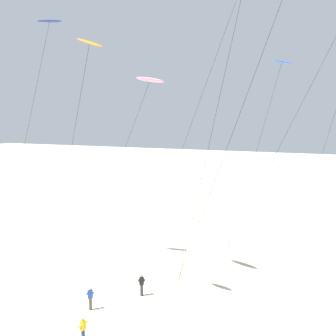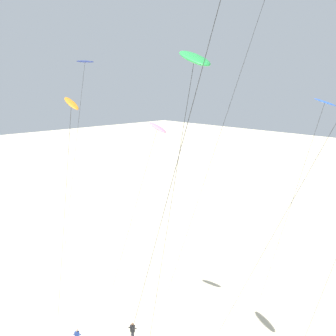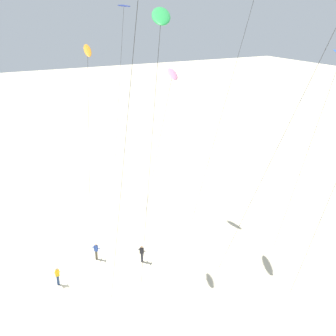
% 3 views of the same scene
% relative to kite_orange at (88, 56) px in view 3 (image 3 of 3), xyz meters
% --- Properties ---
extents(ground_plane, '(260.00, 260.00, 0.00)m').
position_rel_kite_orange_xyz_m(ground_plane, '(2.97, -2.91, -17.99)').
color(ground_plane, beige).
extents(kite_orange, '(5.80, 0.97, 18.90)m').
position_rel_kite_orange_xyz_m(kite_orange, '(0.00, 0.00, 0.00)').
color(kite_orange, orange).
rests_on(kite_orange, ground).
extents(kite_green, '(6.28, 2.22, 21.58)m').
position_rel_kite_orange_xyz_m(kite_green, '(9.99, 1.26, 2.89)').
color(kite_green, green).
rests_on(kite_green, ground).
extents(kite_pink, '(8.85, 2.01, 16.89)m').
position_rel_kite_orange_xyz_m(kite_pink, '(1.37, 6.53, -1.68)').
color(kite_pink, pink).
rests_on(kite_pink, ground).
extents(kite_navy, '(8.22, 0.89, 21.79)m').
position_rel_kite_orange_xyz_m(kite_navy, '(-8.08, 6.23, 3.09)').
color(kite_navy, navy).
rests_on(kite_navy, ground).
extents(kite_flyer_nearest, '(0.72, 0.71, 1.67)m').
position_rel_kite_orange_xyz_m(kite_flyer_nearest, '(2.30, 3.02, -17.10)').
color(kite_flyer_nearest, '#33333D').
rests_on(kite_flyer_nearest, ground).
extents(kite_flyer_middle, '(0.56, 0.59, 1.67)m').
position_rel_kite_orange_xyz_m(kite_flyer_middle, '(2.10, -4.47, -17.10)').
color(kite_flyer_middle, navy).
rests_on(kite_flyer_middle, ground).
extents(kite_flyer_furthest, '(0.73, 0.73, 1.67)m').
position_rel_kite_orange_xyz_m(kite_flyer_furthest, '(0.02, -0.50, -17.10)').
color(kite_flyer_furthest, '#4C4738').
rests_on(kite_flyer_furthest, ground).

